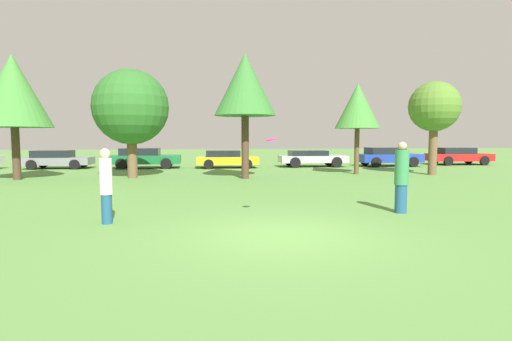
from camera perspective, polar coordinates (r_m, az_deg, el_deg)
name	(u,v)px	position (r m, az deg, el deg)	size (l,w,h in m)	color
ground_plane	(281,235)	(8.37, 3.59, -9.22)	(120.00, 120.00, 0.00)	#54843D
person_thrower	(106,185)	(9.89, -20.75, -1.93)	(0.29, 0.29, 1.77)	navy
person_catcher	(401,177)	(11.27, 20.18, -0.92)	(0.37, 0.37, 1.91)	navy
frisbee	(271,140)	(9.54, 2.19, 4.44)	(0.23, 0.23, 0.07)	#F21E72
tree_0	(13,91)	(22.15, -31.55, 9.70)	(3.42, 3.42, 5.92)	#473323
tree_1	(131,107)	(20.71, -17.54, 8.63)	(3.70, 3.70, 5.36)	brown
tree_2	(245,85)	(19.53, -1.59, 12.12)	(2.98, 2.98, 6.05)	#473323
tree_3	(358,106)	(22.53, 14.40, 8.93)	(2.45, 2.45, 4.96)	brown
tree_4	(434,108)	(23.44, 24.25, 8.24)	(2.66, 2.66, 5.00)	brown
parked_car_grey	(57,159)	(28.73, -26.73, 1.49)	(4.18, 2.01, 1.18)	slate
parked_car_green	(144,158)	(26.97, -15.78, 1.80)	(4.51, 1.89, 1.32)	#196633
parked_car_yellow	(226,159)	(26.34, -4.30, 1.73)	(4.03, 2.09, 1.16)	gold
parked_car_silver	(311,158)	(27.53, 7.98, 1.84)	(4.62, 2.02, 1.12)	#B2B2B7
parked_car_blue	(388,156)	(29.27, 18.40, 1.95)	(4.33, 2.12, 1.31)	#1E389E
parked_car_red	(458,156)	(32.87, 27.02, 1.92)	(4.54, 2.02, 1.27)	red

